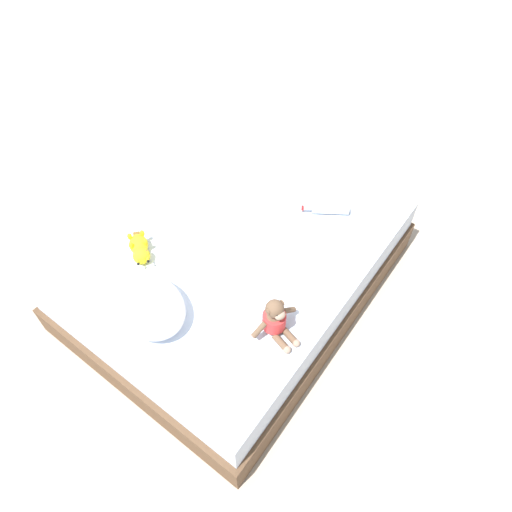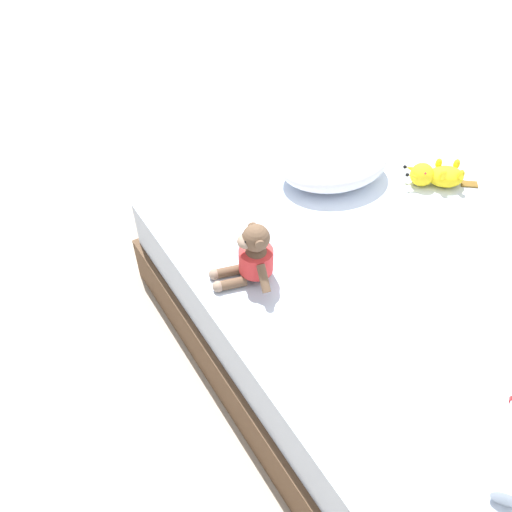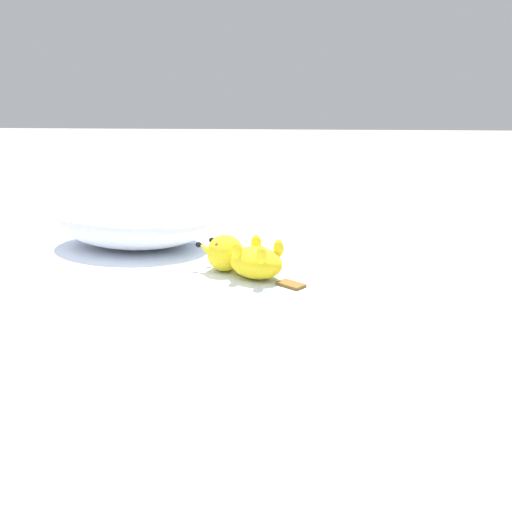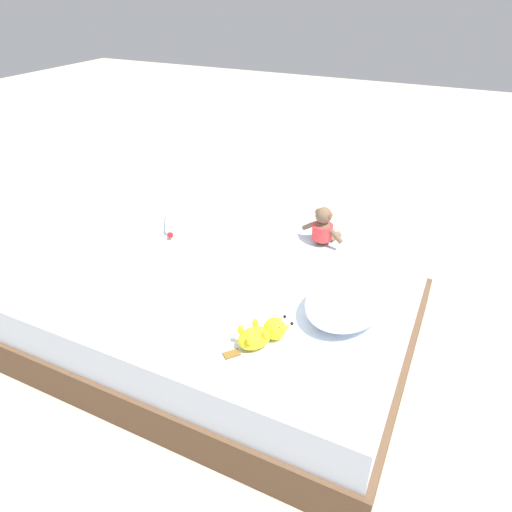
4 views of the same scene
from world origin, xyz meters
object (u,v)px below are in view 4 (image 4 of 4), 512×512
(pillow, at_px, (347,300))
(plush_yellow_creature, at_px, (263,334))
(bed, at_px, (224,306))
(plush_monkey, at_px, (324,228))
(glass_bottle, at_px, (171,222))

(pillow, bearing_deg, plush_yellow_creature, -37.71)
(bed, distance_m, plush_monkey, 0.74)
(plush_yellow_creature, distance_m, glass_bottle, 1.21)
(pillow, height_order, plush_monkey, plush_monkey)
(plush_monkey, bearing_deg, bed, -35.30)
(bed, xyz_separation_m, plush_yellow_creature, (0.40, 0.43, 0.27))
(plush_monkey, height_order, plush_yellow_creature, plush_monkey)
(bed, bearing_deg, plush_monkey, 144.70)
(plush_yellow_creature, bearing_deg, bed, -133.19)
(bed, relative_size, plush_yellow_creature, 6.79)
(bed, height_order, glass_bottle, glass_bottle)
(plush_yellow_creature, relative_size, glass_bottle, 1.07)
(pillow, relative_size, plush_yellow_creature, 1.77)
(pillow, xyz_separation_m, plush_monkey, (-0.60, -0.31, 0.02))
(pillow, height_order, glass_bottle, pillow)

